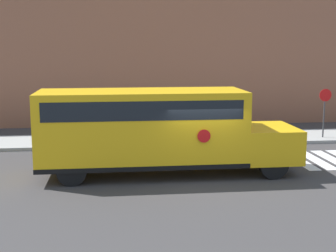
{
  "coord_description": "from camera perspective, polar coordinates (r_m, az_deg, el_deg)",
  "views": [
    {
      "loc": [
        -2.99,
        -15.61,
        4.55
      ],
      "look_at": [
        -1.04,
        1.14,
        1.66
      ],
      "focal_mm": 50.0,
      "sensor_mm": 36.0,
      "label": 1
    }
  ],
  "objects": [
    {
      "name": "ground_plane",
      "position": [
        16.53,
        4.06,
        -6.28
      ],
      "size": [
        60.0,
        60.0,
        0.0
      ],
      "primitive_type": "plane",
      "color": "#3A3838"
    },
    {
      "name": "sidewalk_strip",
      "position": [
        22.76,
        1.04,
        -1.62
      ],
      "size": [
        44.0,
        3.0,
        0.15
      ],
      "color": "#9E9E99",
      "rests_on": "ground"
    },
    {
      "name": "school_bus",
      "position": [
        16.56,
        -1.73,
        -0.14
      ],
      "size": [
        9.17,
        2.57,
        3.02
      ],
      "color": "yellow",
      "rests_on": "ground"
    },
    {
      "name": "crosswalk_stripes",
      "position": [
        20.2,
        19.36,
        -3.84
      ],
      "size": [
        3.3,
        3.2,
        0.01
      ],
      "color": "white",
      "rests_on": "ground"
    },
    {
      "name": "stop_sign",
      "position": [
        23.84,
        18.54,
        2.16
      ],
      "size": [
        0.6,
        0.1,
        2.52
      ],
      "color": "#38383A",
      "rests_on": "ground"
    },
    {
      "name": "building_backdrop",
      "position": [
        28.77,
        -0.69,
        9.33
      ],
      "size": [
        32.0,
        4.0,
        8.7
      ],
      "color": "#935B42",
      "rests_on": "ground"
    }
  ]
}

